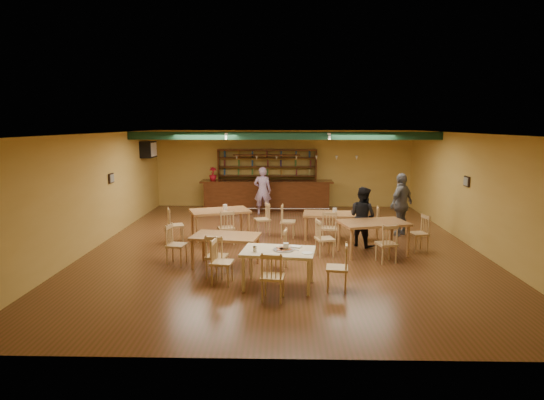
{
  "coord_description": "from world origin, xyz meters",
  "views": [
    {
      "loc": [
        -0.03,
        -11.92,
        3.24
      ],
      "look_at": [
        -0.33,
        0.6,
        1.15
      ],
      "focal_mm": 30.14,
      "sensor_mm": 36.0,
      "label": 1
    }
  ],
  "objects_px": {
    "near_table": "(278,269)",
    "dining_table_d": "(373,238)",
    "dining_table_c": "(226,251)",
    "dining_table_b": "(329,226)",
    "bar_counter": "(267,195)",
    "patron_bar": "(263,191)",
    "patron_right_a": "(362,217)",
    "dining_table_a": "(220,224)"
  },
  "relations": [
    {
      "from": "near_table",
      "to": "dining_table_d",
      "type": "bearing_deg",
      "value": 53.83
    },
    {
      "from": "dining_table_c",
      "to": "dining_table_b",
      "type": "bearing_deg",
      "value": 55.52
    },
    {
      "from": "bar_counter",
      "to": "dining_table_b",
      "type": "height_order",
      "value": "bar_counter"
    },
    {
      "from": "bar_counter",
      "to": "dining_table_d",
      "type": "xyz_separation_m",
      "value": [
        2.88,
        -5.84,
        -0.15
      ]
    },
    {
      "from": "patron_bar",
      "to": "bar_counter",
      "type": "bearing_deg",
      "value": -96.66
    },
    {
      "from": "dining_table_b",
      "to": "patron_bar",
      "type": "bearing_deg",
      "value": 126.15
    },
    {
      "from": "patron_right_a",
      "to": "dining_table_a",
      "type": "bearing_deg",
      "value": 34.91
    },
    {
      "from": "dining_table_a",
      "to": "dining_table_d",
      "type": "relative_size",
      "value": 0.99
    },
    {
      "from": "dining_table_c",
      "to": "dining_table_d",
      "type": "bearing_deg",
      "value": 27.56
    },
    {
      "from": "dining_table_b",
      "to": "patron_right_a",
      "type": "bearing_deg",
      "value": -39.62
    },
    {
      "from": "near_table",
      "to": "patron_bar",
      "type": "distance_m",
      "value": 7.51
    },
    {
      "from": "dining_table_c",
      "to": "near_table",
      "type": "bearing_deg",
      "value": -37.13
    },
    {
      "from": "dining_table_c",
      "to": "patron_right_a",
      "type": "xyz_separation_m",
      "value": [
        3.43,
        1.93,
        0.43
      ]
    },
    {
      "from": "dining_table_b",
      "to": "dining_table_d",
      "type": "bearing_deg",
      "value": -53.48
    },
    {
      "from": "near_table",
      "to": "patron_right_a",
      "type": "bearing_deg",
      "value": 63.11
    },
    {
      "from": "bar_counter",
      "to": "dining_table_b",
      "type": "distance_m",
      "value": 4.71
    },
    {
      "from": "dining_table_b",
      "to": "patron_right_a",
      "type": "height_order",
      "value": "patron_right_a"
    },
    {
      "from": "dining_table_c",
      "to": "patron_bar",
      "type": "relative_size",
      "value": 0.87
    },
    {
      "from": "dining_table_a",
      "to": "dining_table_b",
      "type": "distance_m",
      "value": 3.13
    },
    {
      "from": "dining_table_c",
      "to": "bar_counter",
      "type": "bearing_deg",
      "value": 93.86
    },
    {
      "from": "dining_table_c",
      "to": "patron_bar",
      "type": "xyz_separation_m",
      "value": [
        0.57,
        6.19,
        0.49
      ]
    },
    {
      "from": "bar_counter",
      "to": "dining_table_b",
      "type": "xyz_separation_m",
      "value": [
        1.94,
        -4.28,
        -0.2
      ]
    },
    {
      "from": "bar_counter",
      "to": "dining_table_a",
      "type": "bearing_deg",
      "value": -105.41
    },
    {
      "from": "dining_table_d",
      "to": "patron_right_a",
      "type": "relative_size",
      "value": 1.03
    },
    {
      "from": "patron_bar",
      "to": "patron_right_a",
      "type": "height_order",
      "value": "patron_bar"
    },
    {
      "from": "dining_table_d",
      "to": "near_table",
      "type": "bearing_deg",
      "value": -147.75
    },
    {
      "from": "dining_table_a",
      "to": "dining_table_d",
      "type": "height_order",
      "value": "dining_table_d"
    },
    {
      "from": "bar_counter",
      "to": "near_table",
      "type": "height_order",
      "value": "bar_counter"
    },
    {
      "from": "bar_counter",
      "to": "patron_bar",
      "type": "distance_m",
      "value": 0.89
    },
    {
      "from": "dining_table_c",
      "to": "near_table",
      "type": "xyz_separation_m",
      "value": [
        1.21,
        -1.28,
        0.01
      ]
    },
    {
      "from": "patron_bar",
      "to": "dining_table_a",
      "type": "bearing_deg",
      "value": 74.58
    },
    {
      "from": "dining_table_b",
      "to": "patron_bar",
      "type": "height_order",
      "value": "patron_bar"
    },
    {
      "from": "dining_table_a",
      "to": "near_table",
      "type": "height_order",
      "value": "dining_table_a"
    },
    {
      "from": "near_table",
      "to": "dining_table_a",
      "type": "bearing_deg",
      "value": 120.97
    },
    {
      "from": "patron_right_a",
      "to": "patron_bar",
      "type": "bearing_deg",
      "value": -9.94
    },
    {
      "from": "bar_counter",
      "to": "dining_table_a",
      "type": "xyz_separation_m",
      "value": [
        -1.19,
        -4.3,
        -0.16
      ]
    },
    {
      "from": "bar_counter",
      "to": "dining_table_c",
      "type": "xyz_separation_m",
      "value": [
        -0.69,
        -7.01,
        -0.19
      ]
    },
    {
      "from": "bar_counter",
      "to": "patron_right_a",
      "type": "height_order",
      "value": "patron_right_a"
    },
    {
      "from": "dining_table_c",
      "to": "patron_bar",
      "type": "bearing_deg",
      "value": 94.22
    },
    {
      "from": "bar_counter",
      "to": "dining_table_c",
      "type": "bearing_deg",
      "value": -95.58
    },
    {
      "from": "dining_table_b",
      "to": "bar_counter",
      "type": "bearing_deg",
      "value": 119.74
    },
    {
      "from": "bar_counter",
      "to": "patron_bar",
      "type": "bearing_deg",
      "value": -98.28
    }
  ]
}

